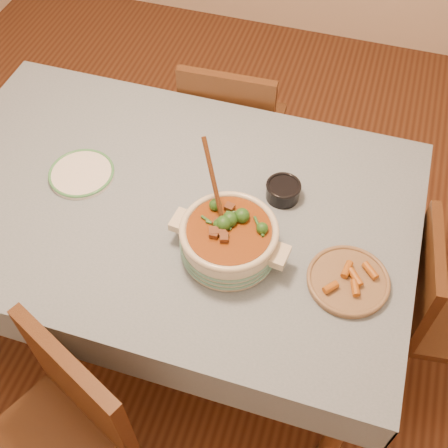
# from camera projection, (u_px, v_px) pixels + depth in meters

# --- Properties ---
(floor) EXTENTS (4.50, 4.50, 0.00)m
(floor) POSITION_uv_depth(u_px,v_px,m) (180.00, 310.00, 2.49)
(floor) COLOR #472414
(floor) RESTS_ON ground
(dining_table) EXTENTS (1.68, 1.08, 0.76)m
(dining_table) POSITION_uv_depth(u_px,v_px,m) (168.00, 218.00, 1.96)
(dining_table) COLOR brown
(dining_table) RESTS_ON floor
(stew_casserole) EXTENTS (0.38, 0.32, 0.36)m
(stew_casserole) POSITION_uv_depth(u_px,v_px,m) (229.00, 238.00, 1.70)
(stew_casserole) COLOR beige
(stew_casserole) RESTS_ON dining_table
(white_plate) EXTENTS (0.23, 0.23, 0.02)m
(white_plate) POSITION_uv_depth(u_px,v_px,m) (82.00, 173.00, 1.95)
(white_plate) COLOR white
(white_plate) RESTS_ON dining_table
(condiment_bowl) EXTENTS (0.15, 0.15, 0.06)m
(condiment_bowl) POSITION_uv_depth(u_px,v_px,m) (283.00, 190.00, 1.87)
(condiment_bowl) COLOR black
(condiment_bowl) RESTS_ON dining_table
(fried_plate) EXTENTS (0.25, 0.25, 0.04)m
(fried_plate) POSITION_uv_depth(u_px,v_px,m) (348.00, 280.00, 1.68)
(fried_plate) COLOR olive
(fried_plate) RESTS_ON dining_table
(chair_far) EXTENTS (0.41, 0.41, 0.85)m
(chair_far) POSITION_uv_depth(u_px,v_px,m) (232.00, 129.00, 2.49)
(chair_far) COLOR #543519
(chair_far) RESTS_ON floor
(chair_near) EXTENTS (0.55, 0.55, 0.89)m
(chair_near) POSITION_uv_depth(u_px,v_px,m) (63.00, 434.00, 1.67)
(chair_near) COLOR #543519
(chair_near) RESTS_ON floor
(chair_right) EXTENTS (0.41, 0.41, 0.79)m
(chair_right) POSITION_uv_depth(u_px,v_px,m) (438.00, 305.00, 1.99)
(chair_right) COLOR #543519
(chair_right) RESTS_ON floor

